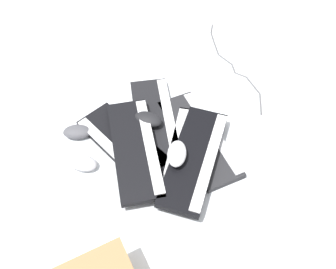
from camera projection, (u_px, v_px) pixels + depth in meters
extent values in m
plane|color=silver|center=(171.00, 133.00, 1.45)|extent=(3.20, 3.20, 0.00)
cube|color=#232326|center=(199.00, 138.00, 1.42)|extent=(0.19, 0.45, 0.02)
cube|color=silver|center=(212.00, 131.00, 1.42)|extent=(0.08, 0.42, 0.01)
cube|color=black|center=(155.00, 121.00, 1.47)|extent=(0.22, 0.46, 0.02)
cube|color=silver|center=(169.00, 117.00, 1.46)|extent=(0.11, 0.42, 0.01)
cube|color=black|center=(128.00, 147.00, 1.39)|extent=(0.32, 0.46, 0.02)
cube|color=silver|center=(115.00, 153.00, 1.36)|extent=(0.21, 0.40, 0.01)
cube|color=#232326|center=(189.00, 157.00, 1.36)|extent=(0.35, 0.46, 0.02)
cube|color=silver|center=(174.00, 152.00, 1.36)|extent=(0.24, 0.38, 0.01)
cube|color=black|center=(134.00, 149.00, 1.35)|extent=(0.20, 0.46, 0.02)
cube|color=silver|center=(149.00, 144.00, 1.35)|extent=(0.09, 0.42, 0.01)
cube|color=black|center=(194.00, 158.00, 1.33)|extent=(0.38, 0.44, 0.02)
cube|color=silver|center=(210.00, 159.00, 1.30)|extent=(0.28, 0.36, 0.01)
ellipsoid|color=silver|center=(177.00, 154.00, 1.29)|extent=(0.11, 0.13, 0.04)
ellipsoid|color=#B7B7BC|center=(83.00, 163.00, 1.34)|extent=(0.13, 0.12, 0.04)
ellipsoid|color=#4C4C51|center=(78.00, 132.00, 1.43)|extent=(0.12, 0.09, 0.04)
ellipsoid|color=black|center=(148.00, 119.00, 1.43)|extent=(0.13, 0.12, 0.04)
cylinder|color=#59595B|center=(261.00, 103.00, 1.53)|extent=(0.05, 0.11, 0.01)
cylinder|color=#59595B|center=(253.00, 85.00, 1.60)|extent=(0.02, 0.11, 0.01)
cylinder|color=#59595B|center=(241.00, 74.00, 1.64)|extent=(0.04, 0.05, 0.01)
cylinder|color=#59595B|center=(234.00, 68.00, 1.66)|extent=(0.02, 0.05, 0.01)
cylinder|color=#59595B|center=(225.00, 59.00, 1.70)|extent=(0.04, 0.08, 0.01)
cylinder|color=#59595B|center=(217.00, 49.00, 1.74)|extent=(0.02, 0.08, 0.01)
cylinder|color=#59595B|center=(213.00, 38.00, 1.79)|extent=(0.02, 0.09, 0.01)
cylinder|color=#59595B|center=(212.00, 28.00, 1.83)|extent=(0.04, 0.06, 0.01)
sphere|color=#59595B|center=(262.00, 114.00, 1.50)|extent=(0.01, 0.01, 0.01)
sphere|color=#59595B|center=(260.00, 93.00, 1.57)|extent=(0.01, 0.01, 0.01)
sphere|color=#59595B|center=(247.00, 77.00, 1.63)|extent=(0.01, 0.01, 0.01)
sphere|color=#59595B|center=(235.00, 72.00, 1.65)|extent=(0.01, 0.01, 0.01)
sphere|color=#59595B|center=(232.00, 64.00, 1.68)|extent=(0.01, 0.01, 0.01)
sphere|color=#59595B|center=(219.00, 54.00, 1.72)|extent=(0.01, 0.01, 0.01)
sphere|color=#59595B|center=(215.00, 44.00, 1.76)|extent=(0.01, 0.01, 0.01)
sphere|color=#59595B|center=(211.00, 32.00, 1.82)|extent=(0.01, 0.01, 0.01)
sphere|color=#59595B|center=(212.00, 24.00, 1.85)|extent=(0.01, 0.01, 0.01)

